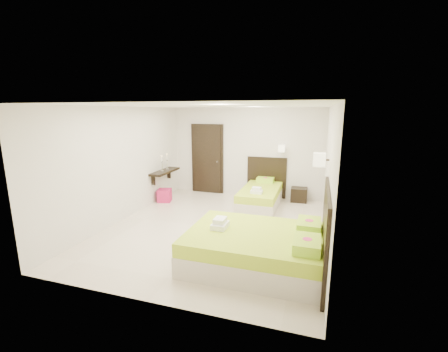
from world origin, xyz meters
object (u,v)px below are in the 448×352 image
(bed_single, at_px, (261,195))
(nightstand, at_px, (299,195))
(bed_double, at_px, (260,247))
(ottoman, at_px, (165,195))

(bed_single, bearing_deg, nightstand, 35.06)
(bed_double, height_order, nightstand, bed_double)
(nightstand, relative_size, ottoman, 1.24)
(bed_single, distance_m, bed_double, 3.26)
(bed_single, distance_m, ottoman, 2.70)
(bed_double, height_order, ottoman, bed_double)
(nightstand, height_order, ottoman, nightstand)
(bed_single, relative_size, nightstand, 4.32)
(bed_double, relative_size, nightstand, 4.98)
(bed_single, distance_m, nightstand, 1.17)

